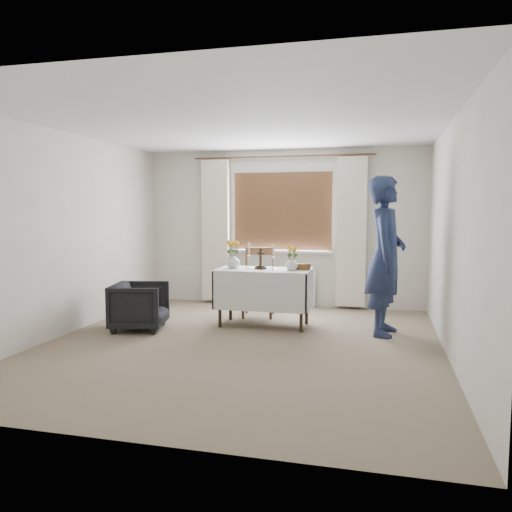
% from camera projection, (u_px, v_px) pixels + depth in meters
% --- Properties ---
extents(ground, '(5.00, 5.00, 0.00)m').
position_uv_depth(ground, '(241.00, 345.00, 5.73)').
color(ground, gray).
rests_on(ground, ground).
extents(altar_table, '(1.24, 0.64, 0.76)m').
position_uv_depth(altar_table, '(264.00, 297.00, 6.65)').
color(altar_table, white).
rests_on(altar_table, ground).
extents(wooden_chair, '(0.52, 0.52, 1.00)m').
position_uv_depth(wooden_chair, '(258.00, 282.00, 7.23)').
color(wooden_chair, brown).
rests_on(wooden_chair, ground).
extents(armchair, '(0.79, 0.78, 0.61)m').
position_uv_depth(armchair, '(140.00, 306.00, 6.44)').
color(armchair, black).
rests_on(armchair, ground).
extents(person, '(0.55, 0.76, 1.96)m').
position_uv_depth(person, '(386.00, 256.00, 6.14)').
color(person, navy).
rests_on(person, ground).
extents(radiator, '(1.10, 0.10, 0.60)m').
position_uv_depth(radiator, '(281.00, 287.00, 8.04)').
color(radiator, silver).
rests_on(radiator, ground).
extents(wooden_cross, '(0.16, 0.14, 0.28)m').
position_uv_depth(wooden_cross, '(261.00, 259.00, 6.59)').
color(wooden_cross, black).
rests_on(wooden_cross, altar_table).
extents(candlestick_left, '(0.13, 0.13, 0.36)m').
position_uv_depth(candlestick_left, '(249.00, 255.00, 6.66)').
color(candlestick_left, silver).
rests_on(candlestick_left, altar_table).
extents(candlestick_right, '(0.12, 0.12, 0.34)m').
position_uv_depth(candlestick_right, '(274.00, 257.00, 6.53)').
color(candlestick_right, silver).
rests_on(candlestick_right, altar_table).
extents(flower_vase_left, '(0.23, 0.23, 0.20)m').
position_uv_depth(flower_vase_left, '(233.00, 261.00, 6.71)').
color(flower_vase_left, silver).
rests_on(flower_vase_left, altar_table).
extents(flower_vase_right, '(0.17, 0.17, 0.17)m').
position_uv_depth(flower_vase_right, '(292.00, 264.00, 6.47)').
color(flower_vase_right, silver).
rests_on(flower_vase_right, altar_table).
extents(wicker_basket, '(0.26, 0.26, 0.08)m').
position_uv_depth(wicker_basket, '(302.00, 266.00, 6.57)').
color(wicker_basket, brown).
rests_on(wicker_basket, altar_table).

